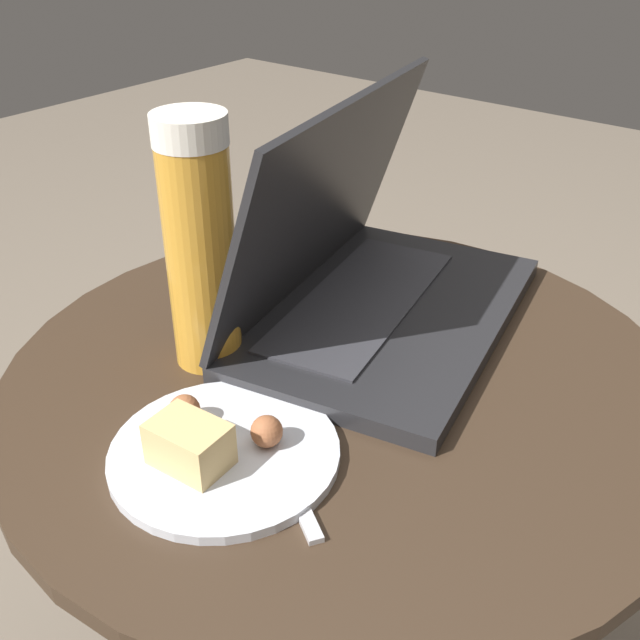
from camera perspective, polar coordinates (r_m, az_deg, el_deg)
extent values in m
cylinder|color=#9E9EA3|center=(0.94, 1.45, -18.46)|extent=(0.08, 0.08, 0.55)
cylinder|color=#38281C|center=(0.75, 1.73, -4.36)|extent=(0.67, 0.67, 0.02)
cube|color=#B7332D|center=(0.66, -6.17, -8.87)|extent=(0.17, 0.14, 0.00)
cube|color=#232326|center=(0.82, 5.38, 0.38)|extent=(0.42, 0.31, 0.02)
cube|color=#333338|center=(0.83, 3.14, 1.57)|extent=(0.31, 0.17, 0.00)
cube|color=#232326|center=(0.80, 0.34, 9.23)|extent=(0.38, 0.16, 0.23)
cube|color=black|center=(0.79, 0.53, 9.13)|extent=(0.35, 0.14, 0.20)
cylinder|color=gold|center=(0.72, -9.04, 4.60)|extent=(0.07, 0.07, 0.22)
cylinder|color=white|center=(0.67, -9.93, 14.16)|extent=(0.07, 0.07, 0.03)
cylinder|color=silver|center=(0.64, -6.98, -10.19)|extent=(0.20, 0.20, 0.01)
cube|color=#DBB775|center=(0.62, -9.92, -9.31)|extent=(0.05, 0.07, 0.04)
sphere|color=#9E5B38|center=(0.63, -4.08, -8.46)|extent=(0.03, 0.03, 0.03)
sphere|color=#9E5B38|center=(0.67, -10.28, -6.77)|extent=(0.03, 0.03, 0.03)
cube|color=silver|center=(0.62, -2.37, -12.10)|extent=(0.08, 0.12, 0.00)
cube|color=silver|center=(0.69, -4.81, -6.81)|extent=(0.05, 0.06, 0.00)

